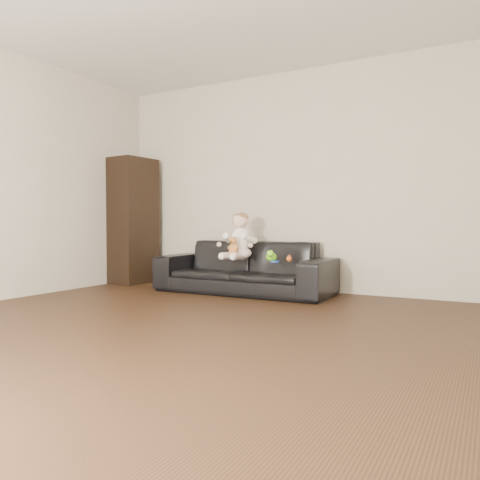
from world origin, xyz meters
The scene contains 10 objects.
floor centered at (0.00, 0.00, 0.00)m, with size 5.50×5.50×0.00m, color #311E11.
wall_back centered at (0.00, 2.75, 1.30)m, with size 5.00×5.00×0.00m, color #BFB5A1.
sofa centered at (-0.54, 2.25, 0.29)m, with size 2.02×0.79×0.59m, color black.
cabinet centered at (-2.27, 2.35, 0.83)m, with size 0.41×0.57×1.66m, color black.
shelf_item centered at (-2.25, 2.35, 1.20)m, with size 0.18×0.25×0.28m, color silver.
baby centered at (-0.54, 2.14, 0.62)m, with size 0.36×0.45×0.53m.
teddy_bear centered at (-0.53, 1.98, 0.55)m, with size 0.12×0.12×0.19m.
toy_green centered at (-0.12, 2.07, 0.44)m, with size 0.11×0.14×0.10m, color #70CC18.
toy_rattle centered at (0.05, 2.15, 0.42)m, with size 0.06×0.06×0.06m, color #DD571A.
toy_blue_disc centered at (-0.06, 2.02, 0.39)m, with size 0.10×0.10×0.01m, color blue.
Camera 1 is at (1.96, -2.45, 0.79)m, focal length 35.00 mm.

